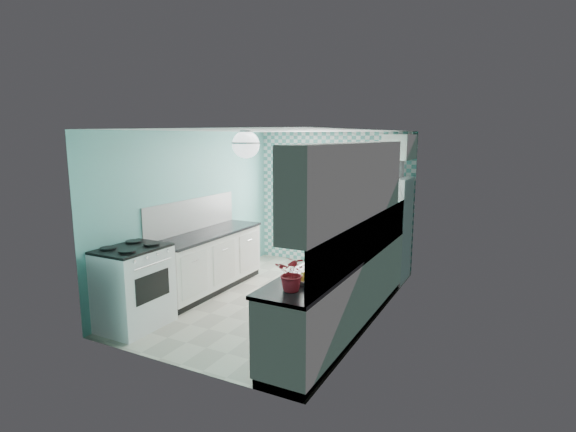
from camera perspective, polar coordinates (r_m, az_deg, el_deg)
The scene contains 26 objects.
floor at distance 6.84m, azimuth -1.36°, elevation -10.75°, with size 3.00×4.40×0.02m, color beige.
ceiling at distance 6.39m, azimuth -1.46°, elevation 10.88°, with size 3.00×4.40×0.02m, color white.
wall_back at distance 8.47m, azimuth 5.81°, elevation 2.10°, with size 3.00×0.02×2.50m, color #6DBEB6.
wall_front at distance 4.72m, azimuth -14.46°, elevation -4.62°, with size 3.00×0.02×2.50m, color #6DBEB6.
wall_left at distance 7.33m, azimuth -11.81°, elevation 0.68°, with size 0.02×4.40×2.50m, color #6DBEB6.
wall_right at distance 5.93m, azimuth 11.50°, elevation -1.52°, with size 0.02×4.40×2.50m, color #6DBEB6.
accent_wall at distance 8.45m, azimuth 5.76°, elevation 2.08°, with size 3.00×0.01×2.50m, color #57A79E.
window at distance 8.52m, azimuth 3.53°, elevation 4.21°, with size 1.04×0.05×1.44m.
backsplash_right at distance 5.57m, azimuth 10.12°, elevation -2.80°, with size 0.02×3.60×0.51m, color white.
backsplash_left at distance 7.27m, azimuth -12.03°, elevation 0.15°, with size 0.02×2.15×0.51m, color white.
upper_cabinets_right at distance 5.32m, azimuth 8.13°, elevation 4.35°, with size 0.33×3.20×0.90m, color white.
upper_cabinet_fridge at distance 7.64m, azimuth 14.07°, elevation 8.51°, with size 0.40×0.74×0.40m, color white.
ceiling_light at distance 5.70m, azimuth -5.38°, elevation 9.05°, with size 0.34×0.34×0.35m.
base_cabinets_right at distance 5.87m, azimuth 7.17°, elevation -9.64°, with size 0.60×3.60×0.90m, color white.
countertop_right at distance 5.73m, azimuth 7.13°, elevation -5.19°, with size 0.63×3.60×0.04m, color black.
base_cabinets_left at distance 7.26m, azimuth -10.04°, elevation -5.83°, with size 0.60×2.15×0.90m, color white.
countertop_left at distance 7.14m, azimuth -10.06°, elevation -2.21°, with size 0.63×2.15×0.04m, color black.
fridge at distance 7.80m, azimuth 12.21°, elevation -1.59°, with size 0.76×0.75×1.75m.
stove at distance 6.12m, azimuth -19.09°, elevation -8.40°, with size 0.69×0.86×1.03m.
sink at distance 6.70m, azimuth 10.46°, elevation -2.93°, with size 0.48×0.40×0.53m.
rug at distance 7.58m, azimuth 1.69°, elevation -8.48°, with size 0.69×0.98×0.02m, color maroon.
dish_towel at distance 6.93m, azimuth 7.87°, elevation -6.28°, with size 0.02×0.25×0.37m, color #6ABDB7.
fruit_bowl at distance 4.63m, azimuth 2.01°, elevation -8.20°, with size 0.25×0.25×0.06m, color white.
potted_plant at distance 4.37m, azimuth 0.63°, elevation -7.24°, with size 0.33×0.28×0.36m, color #A40908.
soap_bottle at distance 6.82m, azimuth 11.26°, elevation -1.78°, with size 0.09×0.09×0.20m, color silver.
microwave at distance 7.66m, azimuth 12.49°, elevation 5.81°, with size 0.48×0.33×0.27m, color white.
Camera 1 is at (3.08, -5.59, 2.43)m, focal length 28.00 mm.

